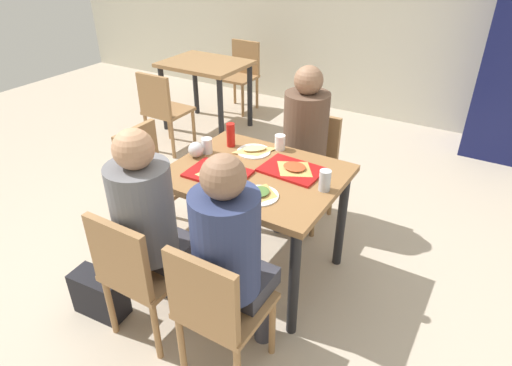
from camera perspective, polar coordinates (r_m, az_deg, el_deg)
The scene contains 27 objects.
ground_plane at distance 3.08m, azimuth 0.00°, elevation -11.21°, with size 10.00×10.00×0.02m, color #B7A893.
main_table at distance 2.69m, azimuth 0.00°, elevation -0.63°, with size 1.02×0.82×0.76m.
chair_near_left at distance 2.43m, azimuth -15.23°, elevation -10.80°, with size 0.40×0.40×0.83m.
chair_near_right at distance 2.17m, azimuth -5.24°, elevation -15.74°, with size 0.40×0.40×0.83m.
chair_far_side at distance 3.39m, azimuth 6.92°, elevation 2.88°, with size 0.40×0.40×0.83m.
chair_left_end at distance 3.26m, azimuth -13.58°, elevation 1.01°, with size 0.40×0.40×0.83m.
person_in_red at distance 2.35m, azimuth -13.67°, elevation -4.43°, with size 0.32×0.42×1.24m.
person_in_brown_jacket at distance 2.08m, azimuth -3.29°, elevation -8.69°, with size 0.32×0.42×1.24m.
person_far_side at distance 3.17m, azimuth 6.13°, elevation 5.82°, with size 0.32×0.42×1.24m.
tray_red_near at distance 2.61m, azimuth -4.97°, elevation 1.24°, with size 0.36×0.26×0.02m, color #B21414.
tray_red_far at distance 2.65m, azimuth 4.67°, elevation 1.72°, with size 0.36×0.26×0.02m, color #B21414.
paper_plate_center at distance 2.87m, azimuth -0.30°, elevation 4.13°, with size 0.22×0.22×0.01m, color white.
paper_plate_near_edge at distance 2.40m, azimuth 0.36°, elevation -1.64°, with size 0.22×0.22×0.01m, color white.
pizza_slice_a at distance 2.59m, azimuth -5.28°, elevation 1.37°, with size 0.23×0.23×0.02m.
pizza_slice_b at distance 2.64m, azimuth 5.03°, elevation 2.01°, with size 0.24×0.22×0.02m.
pizza_slice_c at distance 2.87m, azimuth -0.19°, elevation 4.41°, with size 0.24×0.24×0.02m.
pizza_slice_d at distance 2.40m, azimuth 0.54°, elevation -1.24°, with size 0.18×0.19×0.02m.
plastic_cup_a at distance 2.89m, azimuth 3.13°, elevation 5.30°, with size 0.07×0.07×0.10m, color white.
plastic_cup_b at distance 2.34m, azimuth -3.85°, elevation -1.21°, with size 0.07×0.07×0.10m, color white.
plastic_cup_c at distance 2.86m, azimuth -6.39°, elevation 4.85°, with size 0.07×0.07×0.10m, color white.
soda_can at distance 2.46m, azimuth 8.93°, elevation 0.33°, with size 0.07×0.07×0.12m, color #B7BCC6.
condiment_bottle at distance 2.93m, azimuth -3.30°, elevation 6.25°, with size 0.06×0.06×0.16m, color red.
foil_bundle at distance 2.82m, azimuth -7.80°, elevation 4.33°, with size 0.10×0.10×0.10m, color silver.
handbag at distance 2.86m, azimuth -19.65°, elevation -13.45°, with size 0.32×0.16×0.28m, color black.
background_table at distance 5.00m, azimuth -6.56°, elevation 13.91°, with size 0.90×0.70×0.76m.
background_chair_near at distance 4.52m, azimuth -12.08°, elevation 9.62°, with size 0.40×0.40×0.83m.
background_chair_far at distance 5.62m, azimuth -1.86°, elevation 14.37°, with size 0.40×0.40×0.83m.
Camera 1 is at (1.18, -1.97, 2.04)m, focal length 30.78 mm.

